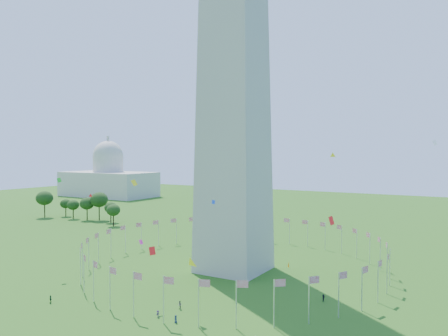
{
  "coord_description": "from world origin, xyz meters",
  "views": [
    {
      "loc": [
        58.21,
        -53.43,
        32.22
      ],
      "look_at": [
        5.74,
        35.0,
        28.62
      ],
      "focal_mm": 35.0,
      "sensor_mm": 36.0,
      "label": 1
    }
  ],
  "objects": [
    {
      "name": "ground",
      "position": [
        0.0,
        0.0,
        0.0
      ],
      "size": [
        600.0,
        600.0,
        0.0
      ],
      "primitive_type": "plane",
      "color": "#235614",
      "rests_on": "ground"
    },
    {
      "name": "flag_ring",
      "position": [
        -0.0,
        50.0,
        4.5
      ],
      "size": [
        80.24,
        80.24,
        9.0
      ],
      "color": "silver",
      "rests_on": "ground"
    },
    {
      "name": "capitol_building",
      "position": [
        -180.0,
        180.0,
        23.0
      ],
      "size": [
        70.0,
        35.0,
        46.0
      ],
      "primitive_type": null,
      "color": "beige",
      "rests_on": "ground"
    },
    {
      "name": "kites_aloft",
      "position": [
        10.49,
        21.42,
        18.78
      ],
      "size": [
        119.26,
        69.04,
        37.24
      ],
      "color": "yellow",
      "rests_on": "ground"
    },
    {
      "name": "tree_line_west",
      "position": [
        -107.45,
        90.87,
        5.66
      ],
      "size": [
        55.54,
        16.01,
        13.13
      ],
      "color": "#274F1A",
      "rests_on": "ground"
    }
  ]
}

